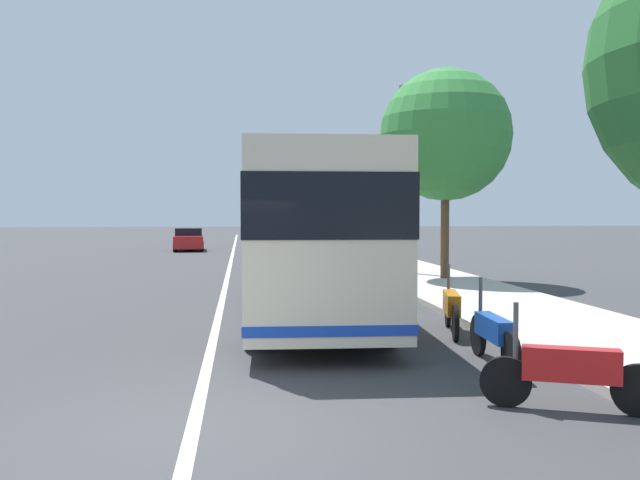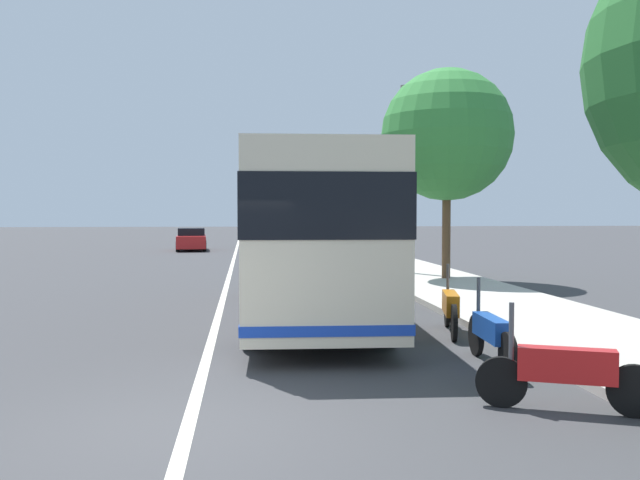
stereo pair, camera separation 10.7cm
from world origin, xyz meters
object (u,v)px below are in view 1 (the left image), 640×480
motorcycle_nearest_curb (570,372)px  car_side_street (272,237)px  coach_bus (309,229)px  utility_pole (402,181)px  car_oncoming (189,240)px  motorcycle_by_tree (451,308)px  motorcycle_mid_row (493,334)px  roadside_tree_mid_block (446,135)px

motorcycle_nearest_curb → car_side_street: size_ratio=0.45×
coach_bus → utility_pole: (9.21, -4.32, 1.52)m
coach_bus → car_oncoming: bearing=12.1°
motorcycle_by_tree → utility_pole: 12.14m
motorcycle_mid_row → roadside_tree_mid_block: (12.11, -2.98, 4.40)m
motorcycle_by_tree → roadside_tree_mid_block: 10.69m
motorcycle_mid_row → car_oncoming: size_ratio=0.51×
motorcycle_by_tree → roadside_tree_mid_block: bearing=-3.9°
motorcycle_mid_row → car_side_street: (36.81, 1.65, 0.19)m
car_side_street → motorcycle_nearest_curb: bearing=-173.2°
coach_bus → utility_pole: bearing=-22.8°
car_oncoming → motorcycle_nearest_curb: bearing=7.7°
motorcycle_nearest_curb → car_side_street: 39.19m
coach_bus → utility_pole: utility_pole is taller
motorcycle_mid_row → car_oncoming: bearing=15.5°
motorcycle_mid_row → car_oncoming: 33.35m
motorcycle_by_tree → car_oncoming: 30.71m
motorcycle_nearest_curb → motorcycle_by_tree: bearing=-69.7°
coach_bus → motorcycle_by_tree: size_ratio=4.88×
motorcycle_by_tree → coach_bus: bearing=58.4°
motorcycle_mid_row → coach_bus: bearing=27.0°
roadside_tree_mid_block → motorcycle_nearest_curb: bearing=168.4°
coach_bus → motorcycle_nearest_curb: bearing=-160.8°
motorcycle_mid_row → roadside_tree_mid_block: bearing=-10.5°
motorcycle_by_tree → roadside_tree_mid_block: (9.36, -2.75, 4.38)m
motorcycle_nearest_curb → roadside_tree_mid_block: (14.46, -2.96, 4.41)m
car_oncoming → utility_pole: utility_pole is taller
motorcycle_by_tree → utility_pole: bearing=3.6°
motorcycle_nearest_curb → motorcycle_mid_row: (2.35, 0.02, 0.01)m
motorcycle_by_tree → car_side_street: (34.05, 1.89, 0.17)m
motorcycle_mid_row → motorcycle_by_tree: 2.76m
motorcycle_nearest_curb → car_oncoming: car_oncoming is taller
motorcycle_by_tree → motorcycle_mid_row: bearing=-172.3°
motorcycle_nearest_curb → car_side_street: (39.16, 1.67, 0.20)m
motorcycle_by_tree → utility_pole: (11.63, -1.83, 2.97)m
roadside_tree_mid_block → utility_pole: bearing=22.0°
car_side_street → utility_pole: size_ratio=0.61×
car_side_street → roadside_tree_mid_block: roadside_tree_mid_block is taller
motorcycle_nearest_curb → car_oncoming: (34.95, 7.03, 0.20)m
car_side_street → car_oncoming: bearing=132.4°
car_side_street → car_oncoming: size_ratio=0.97×
motorcycle_mid_row → car_side_street: car_side_street is taller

